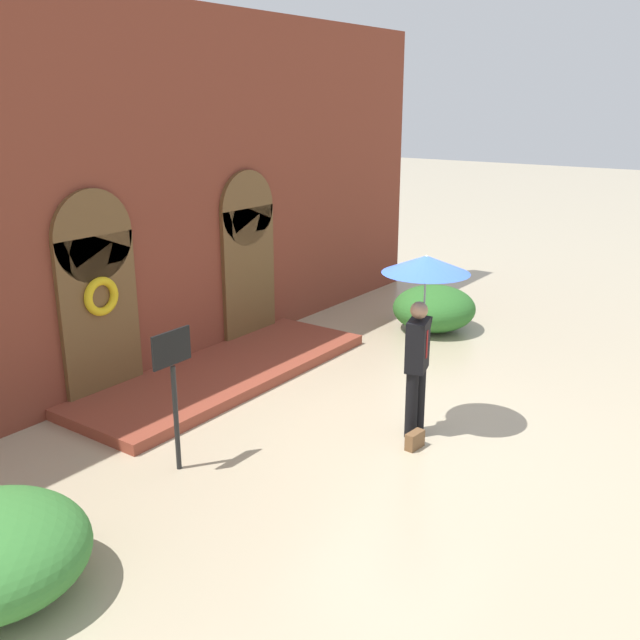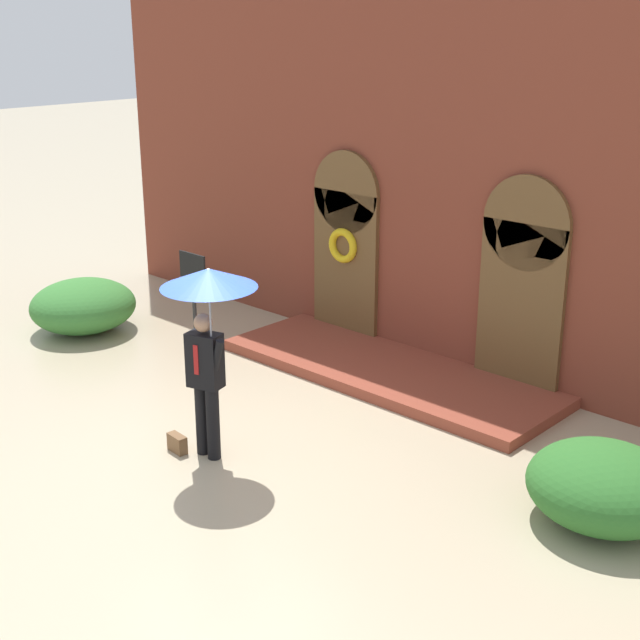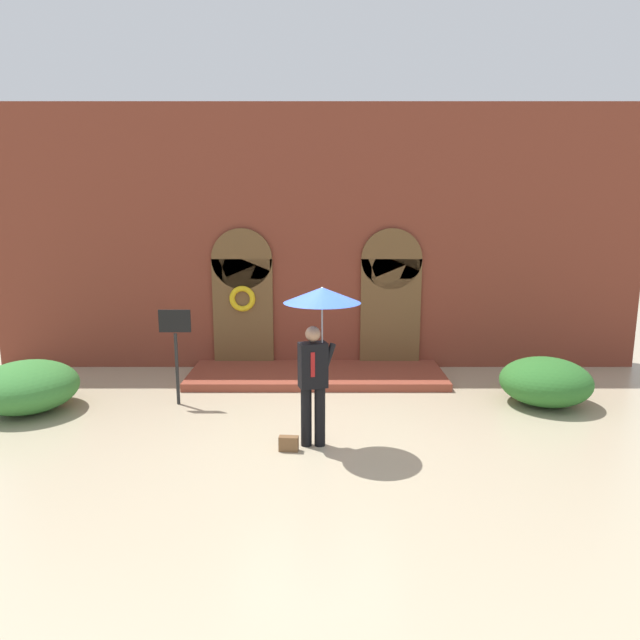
% 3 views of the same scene
% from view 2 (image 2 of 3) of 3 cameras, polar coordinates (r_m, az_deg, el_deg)
% --- Properties ---
extents(ground_plane, '(80.00, 80.00, 0.00)m').
position_cam_2_polar(ground_plane, '(11.09, -5.69, -8.07)').
color(ground_plane, tan).
extents(building_facade, '(14.00, 2.30, 5.60)m').
position_cam_2_polar(building_facade, '(13.19, 7.68, 8.57)').
color(building_facade, brown).
rests_on(building_facade, ground).
extents(person_with_umbrella, '(1.10, 1.10, 2.36)m').
position_cam_2_polar(person_with_umbrella, '(10.11, -7.19, 0.89)').
color(person_with_umbrella, black).
rests_on(person_with_umbrella, ground).
extents(handbag, '(0.29, 0.15, 0.22)m').
position_cam_2_polar(handbag, '(11.01, -9.12, -7.80)').
color(handbag, brown).
rests_on(handbag, ground).
extents(sign_post, '(0.56, 0.06, 1.72)m').
position_cam_2_polar(sign_post, '(13.32, -8.09, 1.93)').
color(sign_post, black).
rests_on(sign_post, ground).
extents(shrub_left, '(1.70, 1.75, 0.86)m').
position_cam_2_polar(shrub_left, '(15.33, -14.92, 0.89)').
color(shrub_left, '#387A33').
rests_on(shrub_left, ground).
extents(shrub_right, '(1.60, 1.54, 0.84)m').
position_cam_2_polar(shrub_right, '(9.79, 17.69, -10.09)').
color(shrub_right, '#2D6B28').
rests_on(shrub_right, ground).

